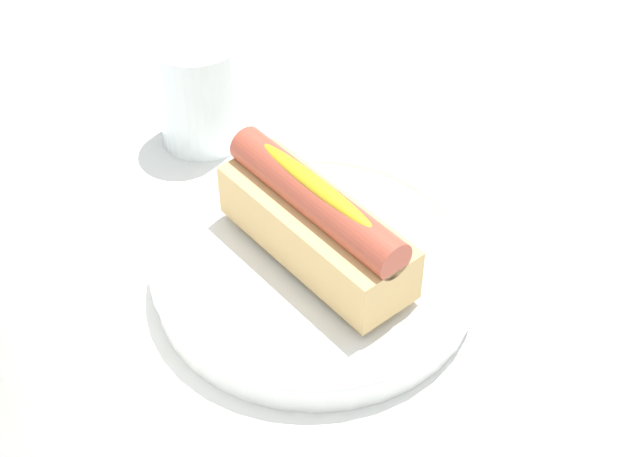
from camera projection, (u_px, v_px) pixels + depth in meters
ground_plane at (307, 272)px, 0.65m from camera, size 2.40×2.40×0.00m
serving_bowl at (320, 264)px, 0.64m from camera, size 0.23×0.23×0.03m
hotdog_front at (320, 220)px, 0.61m from camera, size 0.15×0.07×0.06m
water_glass at (200, 96)px, 0.74m from camera, size 0.07×0.07×0.09m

